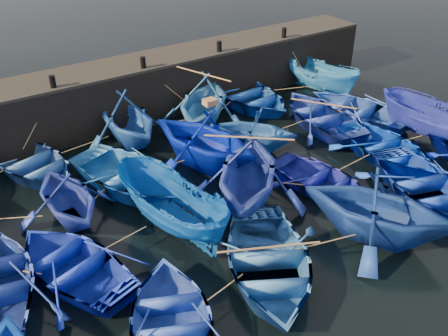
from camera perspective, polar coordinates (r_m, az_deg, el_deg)
ground at (r=16.80m, az=6.12°, el=-6.81°), size 120.00×120.00×0.00m
quay_wall at (r=23.99m, az=-9.85°, el=8.77°), size 26.00×2.50×2.50m
quay_top at (r=23.52m, az=-10.15°, el=11.70°), size 26.00×2.50×0.12m
bollard_1 at (r=21.41m, az=-19.01°, el=9.34°), size 0.24×0.24×0.50m
bollard_2 at (r=22.64m, az=-9.24°, el=11.83°), size 0.24×0.24×0.50m
bollard_3 at (r=24.46m, az=-0.56°, el=13.74°), size 0.24×0.24×0.50m
bollard_4 at (r=26.76m, az=6.88°, el=15.11°), size 0.24×0.24×0.50m
boat_1 at (r=20.56m, az=-21.11°, el=0.51°), size 4.63×5.51×0.98m
boat_2 at (r=21.52m, az=-11.06°, el=5.65°), size 3.91×4.52×2.35m
boat_3 at (r=22.55m, az=-2.34°, el=7.68°), size 6.23×6.21×2.49m
boat_4 at (r=24.86m, az=2.77°, el=8.30°), size 4.13×5.58×1.11m
boat_5 at (r=26.72m, az=11.11°, el=10.17°), size 2.25×4.67×1.74m
boat_7 at (r=17.24m, az=-17.48°, el=-3.05°), size 3.40×3.91×2.00m
boat_8 at (r=18.55m, az=-10.34°, el=-0.94°), size 5.52×6.43×1.12m
boat_9 at (r=19.33m, az=-2.33°, el=3.52°), size 5.53×5.97×2.59m
boat_10 at (r=20.61m, az=3.31°, el=4.36°), size 4.79×4.84×1.93m
boat_11 at (r=23.29m, az=11.15°, el=5.97°), size 4.41×5.62×1.06m
boat_12 at (r=24.28m, az=15.04°, el=6.55°), size 4.61×5.74×1.06m
boat_14 at (r=15.32m, az=-16.87°, el=-10.43°), size 4.44×5.29×0.94m
boat_15 at (r=16.12m, az=-6.14°, el=-4.48°), size 2.80×5.13×1.88m
boat_16 at (r=17.18m, az=2.76°, el=-0.40°), size 6.44×6.48×2.59m
boat_17 at (r=18.63m, az=11.01°, el=-1.36°), size 3.72×4.62×0.85m
boat_18 at (r=21.23m, az=18.13°, el=2.15°), size 3.68×4.95×0.99m
boat_19 at (r=23.14m, az=23.25°, el=4.92°), size 3.69×5.37×1.95m
boat_21 at (r=13.27m, az=-5.92°, el=-17.01°), size 4.79×5.47×0.95m
boat_22 at (r=14.68m, az=5.03°, el=-10.70°), size 5.75×6.35×1.08m
boat_23 at (r=16.25m, az=17.27°, el=-4.25°), size 5.91×6.17×2.51m
boat_24 at (r=19.18m, az=22.00°, el=-1.87°), size 5.08×6.06×1.08m
wooden_crate at (r=18.85m, az=-1.64°, el=7.54°), size 0.45×0.40×0.23m
mooring_ropes at (r=19.67m, az=-3.33°, el=2.64°), size 18.47×11.78×2.10m
loose_oars at (r=18.76m, az=4.34°, el=4.40°), size 10.39×11.43×1.58m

